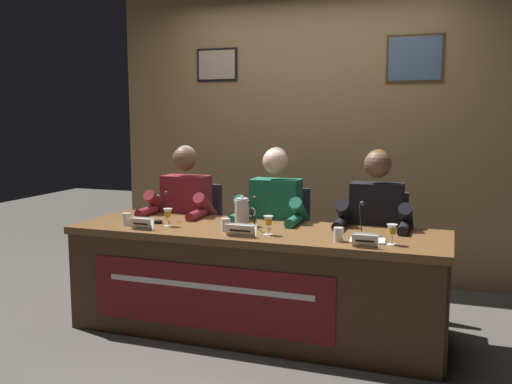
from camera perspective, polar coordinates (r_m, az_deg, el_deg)
name	(u,v)px	position (r m, az deg, el deg)	size (l,w,h in m)	color
ground_plane	(256,331)	(4.01, 0.00, -13.87)	(12.00, 12.00, 0.00)	#4C4742
wall_back_panelled	(311,135)	(5.18, 5.61, 5.81)	(3.73, 0.14, 2.60)	#937047
conference_table	(250,266)	(3.77, -0.58, -7.55)	(2.53, 0.77, 0.72)	brown
chair_left	(194,242)	(4.65, -6.35, -5.04)	(0.44, 0.44, 0.92)	black
panelist_left	(182,212)	(4.42, -7.53, -2.07)	(0.51, 0.48, 1.25)	black
nameplate_left	(142,223)	(3.85, -11.48, -3.14)	(0.16, 0.06, 0.08)	white
juice_glass_left	(168,214)	(3.92, -8.93, -2.21)	(0.06, 0.06, 0.12)	white
water_cup_left	(127,220)	(4.02, -12.95, -2.77)	(0.06, 0.06, 0.08)	silver
microphone_left	(161,212)	(4.07, -9.62, -2.03)	(0.06, 0.17, 0.22)	black
chair_center	(280,249)	(4.39, 2.48, -5.78)	(0.44, 0.44, 0.92)	black
panelist_center	(273,218)	(4.15, 1.69, -2.68)	(0.51, 0.48, 1.25)	black
nameplate_center	(241,230)	(3.56, -1.53, -3.89)	(0.20, 0.06, 0.08)	white
juice_glass_center	(268,222)	(3.59, 1.25, -3.03)	(0.06, 0.06, 0.12)	white
water_cup_center	(226,225)	(3.72, -3.09, -3.41)	(0.06, 0.06, 0.08)	silver
microphone_center	(251,219)	(3.76, -0.55, -2.71)	(0.06, 0.17, 0.22)	black
chair_right	(377,257)	(4.24, 12.20, -6.44)	(0.44, 0.44, 0.92)	black
panelist_right	(375,225)	(3.99, 11.95, -3.27)	(0.51, 0.48, 1.25)	black
nameplate_right	(365,241)	(3.33, 11.00, -4.85)	(0.15, 0.06, 0.08)	white
juice_glass_right	(392,231)	(3.41, 13.62, -3.82)	(0.06, 0.06, 0.12)	white
water_cup_right	(339,235)	(3.46, 8.37, -4.35)	(0.06, 0.06, 0.08)	silver
microphone_right	(360,225)	(3.60, 10.47, -3.32)	(0.06, 0.17, 0.22)	black
water_pitcher_central	(242,212)	(3.89, -1.40, -2.05)	(0.15, 0.10, 0.21)	silver
document_stack_right	(368,241)	(3.49, 11.24, -4.86)	(0.23, 0.17, 0.01)	white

